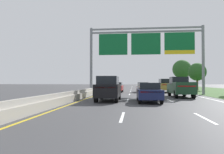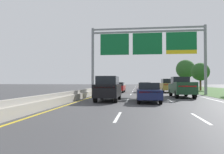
# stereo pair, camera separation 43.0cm
# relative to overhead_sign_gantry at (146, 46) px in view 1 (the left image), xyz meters

# --- Properties ---
(ground_plane) EXTENTS (220.00, 220.00, 0.00)m
(ground_plane) POSITION_rel_overhead_sign_gantry_xyz_m (-0.30, 6.11, -6.35)
(ground_plane) COLOR #3D3D3F
(lane_striping) EXTENTS (11.96, 106.00, 0.01)m
(lane_striping) POSITION_rel_overhead_sign_gantry_xyz_m (-0.30, 5.65, -6.34)
(lane_striping) COLOR white
(lane_striping) RESTS_ON ground
(median_barrier_concrete) EXTENTS (0.60, 110.00, 0.85)m
(median_barrier_concrete) POSITION_rel_overhead_sign_gantry_xyz_m (-6.90, 6.11, -5.99)
(median_barrier_concrete) COLOR #A8A399
(median_barrier_concrete) RESTS_ON ground
(overhead_sign_gantry) EXTENTS (15.06, 0.42, 8.98)m
(overhead_sign_gantry) POSITION_rel_overhead_sign_gantry_xyz_m (0.00, 0.00, 0.00)
(overhead_sign_gantry) COLOR gray
(overhead_sign_gantry) RESTS_ON ground
(pickup_truck_darkgreen) EXTENTS (2.03, 5.41, 2.20)m
(pickup_truck_darkgreen) POSITION_rel_overhead_sign_gantry_xyz_m (3.40, -4.76, -5.27)
(pickup_truck_darkgreen) COLOR #193D23
(pickup_truck_darkgreen) RESTS_ON ground
(car_silver_centre_lane_sedan) EXTENTS (1.95, 4.45, 1.57)m
(car_silver_centre_lane_sedan) POSITION_rel_overhead_sign_gantry_xyz_m (-0.18, 5.52, -5.53)
(car_silver_centre_lane_sedan) COLOR #B2B5BA
(car_silver_centre_lane_sedan) RESTS_ON ground
(car_gold_right_lane_suv) EXTENTS (1.93, 4.71, 2.11)m
(car_gold_right_lane_suv) POSITION_rel_overhead_sign_gantry_xyz_m (3.33, 5.97, -5.25)
(car_gold_right_lane_suv) COLOR #A38438
(car_gold_right_lane_suv) RESTS_ON ground
(car_black_left_lane_suv) EXTENTS (1.92, 4.71, 2.11)m
(car_black_left_lane_suv) POSITION_rel_overhead_sign_gantry_xyz_m (-3.77, -10.17, -5.25)
(car_black_left_lane_suv) COLOR black
(car_black_left_lane_suv) RESTS_ON ground
(car_red_left_lane_sedan) EXTENTS (1.89, 4.43, 1.57)m
(car_red_left_lane_sedan) POSITION_rel_overhead_sign_gantry_xyz_m (-4.23, 4.65, -5.53)
(car_red_left_lane_sedan) COLOR maroon
(car_red_left_lane_sedan) RESTS_ON ground
(car_navy_centre_lane_sedan) EXTENTS (1.90, 4.43, 1.57)m
(car_navy_centre_lane_sedan) POSITION_rel_overhead_sign_gantry_xyz_m (-0.40, -10.92, -5.53)
(car_navy_centre_lane_sedan) COLOR #161E47
(car_navy_centre_lane_sedan) RESTS_ON ground
(roadside_tree_far) EXTENTS (3.36, 3.36, 5.22)m
(roadside_tree_far) POSITION_rel_overhead_sign_gantry_xyz_m (10.36, 13.23, -2.82)
(roadside_tree_far) COLOR #4C3823
(roadside_tree_far) RESTS_ON ground
(roadside_tree_distant) EXTENTS (4.98, 4.98, 7.54)m
(roadside_tree_distant) POSITION_rel_overhead_sign_gantry_xyz_m (11.31, 30.29, -1.31)
(roadside_tree_distant) COLOR #4C3823
(roadside_tree_distant) RESTS_ON ground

